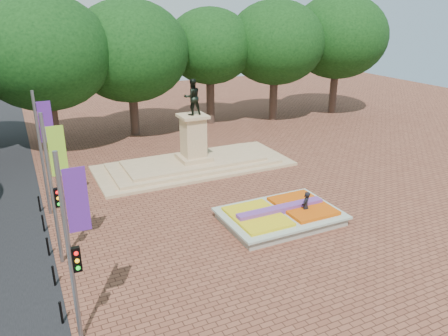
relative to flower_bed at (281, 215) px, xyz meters
name	(u,v)px	position (x,y,z in m)	size (l,w,h in m)	color
ground	(246,210)	(-1.03, 2.00, -0.38)	(90.00, 90.00, 0.00)	brown
flower_bed	(281,215)	(0.00, 0.00, 0.00)	(6.30, 4.30, 0.91)	gray
monument	(194,156)	(-1.03, 10.00, 0.50)	(14.00, 6.00, 6.40)	tan
tree_row_back	(174,58)	(1.31, 20.00, 6.29)	(44.80, 8.80, 10.43)	#35241D
banner_poles	(55,186)	(-11.10, 0.69, 3.50)	(0.88, 11.17, 7.00)	slate
bollard_row	(51,260)	(-11.73, 0.50, 0.15)	(0.12, 13.12, 0.98)	black
pedestrian	(306,206)	(1.26, -0.47, 0.47)	(0.62, 0.41, 1.70)	black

